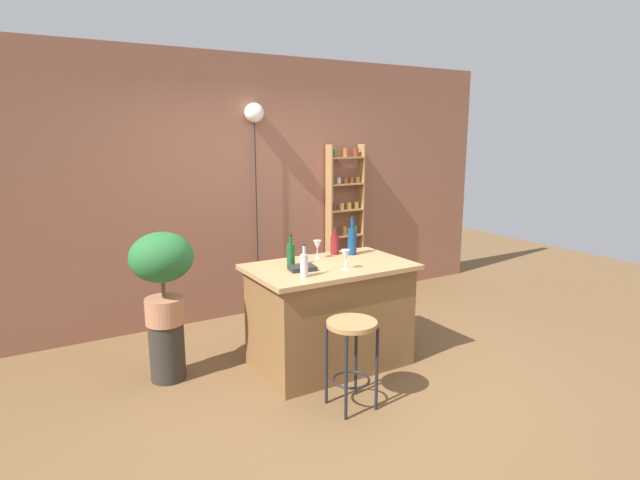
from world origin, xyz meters
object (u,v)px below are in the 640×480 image
at_px(bottle_soda_blue, 352,240).
at_px(bottle_vinegar, 304,265).
at_px(bar_stool, 352,343).
at_px(cookbook, 302,268).
at_px(pendant_globe_light, 254,116).
at_px(bottle_sauce_amber, 291,254).
at_px(spice_shelf, 345,225).
at_px(potted_plant, 162,267).
at_px(wine_glass_center, 317,246).
at_px(wine_glass_left, 345,255).
at_px(bottle_olive_oil, 335,244).
at_px(plant_stool, 167,351).

relative_size(bottle_soda_blue, bottle_vinegar, 1.35).
relative_size(bar_stool, cookbook, 3.16).
bearing_deg(pendant_globe_light, bottle_sauce_amber, -102.70).
bearing_deg(spice_shelf, bottle_vinegar, -131.19).
bearing_deg(potted_plant, wine_glass_center, -8.36).
height_order(bottle_vinegar, wine_glass_left, bottle_vinegar).
distance_m(bottle_sauce_amber, bottle_olive_oil, 0.57).
height_order(spice_shelf, pendant_globe_light, pendant_globe_light).
bearing_deg(plant_stool, pendant_globe_light, 40.24).
relative_size(bar_stool, bottle_sauce_amber, 2.47).
bearing_deg(bottle_sauce_amber, cookbook, -85.07).
height_order(bottle_sauce_amber, bottle_vinegar, bottle_sauce_amber).
bearing_deg(wine_glass_left, potted_plant, 154.48).
relative_size(bottle_olive_oil, cookbook, 1.18).
bearing_deg(potted_plant, bottle_vinegar, -35.65).
bearing_deg(spice_shelf, bottle_sauce_amber, -136.41).
height_order(bottle_soda_blue, pendant_globe_light, pendant_globe_light).
relative_size(wine_glass_center, pendant_globe_light, 0.07).
height_order(bottle_olive_oil, pendant_globe_light, pendant_globe_light).
relative_size(potted_plant, cookbook, 3.56).
distance_m(bar_stool, spice_shelf, 2.64).
xyz_separation_m(plant_stool, bottle_vinegar, (0.92, -0.66, 0.75)).
distance_m(potted_plant, bottle_vinegar, 1.13).
bearing_deg(bottle_sauce_amber, bottle_soda_blue, 7.13).
distance_m(bar_stool, bottle_olive_oil, 1.22).
height_order(bottle_soda_blue, cookbook, bottle_soda_blue).
xyz_separation_m(bottle_soda_blue, bottle_olive_oil, (-0.13, 0.09, -0.04)).
distance_m(potted_plant, bottle_soda_blue, 1.68).
distance_m(spice_shelf, bottle_sauce_amber, 2.00).
height_order(bar_stool, plant_stool, bar_stool).
distance_m(spice_shelf, potted_plant, 2.66).
bearing_deg(plant_stool, wine_glass_center, -8.36).
distance_m(spice_shelf, wine_glass_left, 2.04).
bearing_deg(wine_glass_center, wine_glass_left, -88.95).
bearing_deg(pendant_globe_light, bottle_soda_blue, -74.96).
distance_m(bar_stool, plant_stool, 1.56).
distance_m(bottle_sauce_amber, cookbook, 0.19).
height_order(bottle_soda_blue, bottle_olive_oil, bottle_soda_blue).
height_order(bar_stool, pendant_globe_light, pendant_globe_light).
xyz_separation_m(bottle_soda_blue, pendant_globe_light, (-0.36, 1.32, 1.13)).
xyz_separation_m(spice_shelf, potted_plant, (-2.44, -1.08, 0.04)).
height_order(bottle_soda_blue, wine_glass_center, bottle_soda_blue).
bearing_deg(wine_glass_center, bottle_sauce_amber, -160.89).
bearing_deg(cookbook, spice_shelf, 56.64).
height_order(spice_shelf, plant_stool, spice_shelf).
height_order(potted_plant, bottle_sauce_amber, potted_plant).
bearing_deg(bottle_olive_oil, wine_glass_center, -163.68).
bearing_deg(spice_shelf, potted_plant, -156.18).
distance_m(bar_stool, pendant_globe_light, 2.80).
height_order(spice_shelf, bottle_soda_blue, spice_shelf).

